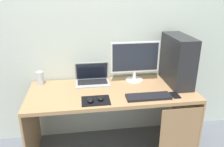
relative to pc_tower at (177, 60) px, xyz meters
The scene contains 11 objects.
wall_back 0.82m from the pc_tower, 156.75° to the left, with size 4.00×0.05×2.60m.
desk 0.79m from the pc_tower, behind, with size 1.66×0.69×0.73m.
pc_tower is the anchor object (origin of this frame).
monitor 0.44m from the pc_tower, 164.27° to the left, with size 0.52×0.19×0.44m.
laptop 0.92m from the pc_tower, behind, with size 0.36×0.23×0.22m.
speaker 1.45m from the pc_tower, behind, with size 0.07×0.07×0.14m, color #B7BCC6.
keyboard 0.54m from the pc_tower, 142.51° to the right, with size 0.42×0.14×0.02m, color black.
mousepad 0.96m from the pc_tower, 161.97° to the right, with size 0.26×0.20×0.01m, color black.
mouse_left 0.91m from the pc_tower, 161.68° to the right, with size 0.06×0.10×0.03m, color black.
mouse_right 1.00m from the pc_tower, 162.04° to the right, with size 0.06×0.10×0.03m, color black.
cell_phone 0.40m from the pc_tower, 112.73° to the right, with size 0.07×0.13×0.01m, color black.
Camera 1 is at (-0.30, -2.05, 1.72)m, focal length 36.57 mm.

